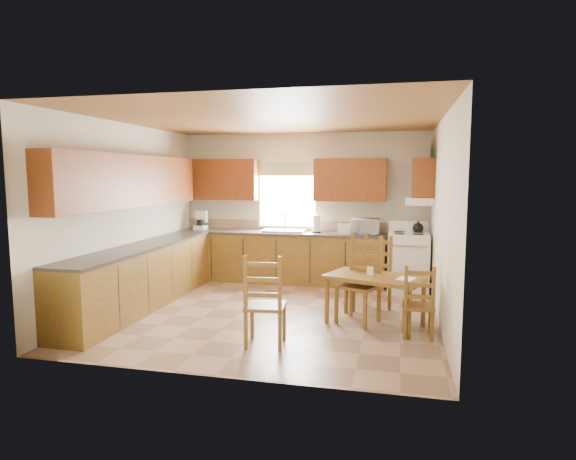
% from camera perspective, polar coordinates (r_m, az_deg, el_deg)
% --- Properties ---
extents(floor, '(4.50, 4.50, 0.00)m').
position_cam_1_polar(floor, '(6.93, -1.79, -9.73)').
color(floor, '#95735A').
rests_on(floor, ground).
extents(ceiling, '(4.50, 4.50, 0.00)m').
position_cam_1_polar(ceiling, '(6.70, -1.87, 13.03)').
color(ceiling, '#925F2D').
rests_on(ceiling, floor).
extents(wall_left, '(4.50, 4.50, 0.00)m').
position_cam_1_polar(wall_left, '(7.57, -18.54, 1.71)').
color(wall_left, beige).
rests_on(wall_left, floor).
extents(wall_right, '(4.50, 4.50, 0.00)m').
position_cam_1_polar(wall_right, '(6.49, 17.78, 0.99)').
color(wall_right, beige).
rests_on(wall_right, floor).
extents(wall_back, '(4.50, 4.50, 0.00)m').
position_cam_1_polar(wall_back, '(8.87, 1.87, 2.72)').
color(wall_back, beige).
rests_on(wall_back, floor).
extents(wall_front, '(4.50, 4.50, 0.00)m').
position_cam_1_polar(wall_front, '(4.55, -9.03, -1.03)').
color(wall_front, beige).
rests_on(wall_front, floor).
extents(lower_cab_back, '(3.75, 0.60, 0.88)m').
position_cam_1_polar(lower_cab_back, '(8.77, -0.94, -3.32)').
color(lower_cab_back, brown).
rests_on(lower_cab_back, floor).
extents(lower_cab_left, '(0.60, 3.60, 0.88)m').
position_cam_1_polar(lower_cab_left, '(7.42, -16.90, -5.43)').
color(lower_cab_left, brown).
rests_on(lower_cab_left, floor).
extents(counter_back, '(3.75, 0.63, 0.04)m').
position_cam_1_polar(counter_back, '(8.70, -0.95, -0.33)').
color(counter_back, '#3D3833').
rests_on(counter_back, lower_cab_back).
extents(counter_left, '(0.63, 3.60, 0.04)m').
position_cam_1_polar(counter_left, '(7.34, -17.02, -1.91)').
color(counter_left, '#3D3833').
rests_on(counter_left, lower_cab_left).
extents(backsplash, '(3.75, 0.01, 0.18)m').
position_cam_1_polar(backsplash, '(8.97, -0.51, 0.58)').
color(backsplash, '#9F7A5F').
rests_on(backsplash, counter_back).
extents(upper_cab_back_left, '(1.41, 0.33, 0.75)m').
position_cam_1_polar(upper_cab_back_left, '(9.12, -7.97, 5.94)').
color(upper_cab_back_left, brown).
rests_on(upper_cab_back_left, wall_back).
extents(upper_cab_back_right, '(1.25, 0.33, 0.75)m').
position_cam_1_polar(upper_cab_back_right, '(8.56, 7.37, 5.91)').
color(upper_cab_back_right, brown).
rests_on(upper_cab_back_right, wall_back).
extents(upper_cab_left, '(0.33, 3.60, 0.75)m').
position_cam_1_polar(upper_cab_left, '(7.33, -18.19, 5.53)').
color(upper_cab_left, brown).
rests_on(upper_cab_left, wall_left).
extents(upper_cab_stove, '(0.33, 0.62, 0.62)m').
position_cam_1_polar(upper_cab_stove, '(8.10, 15.73, 6.00)').
color(upper_cab_stove, brown).
rests_on(upper_cab_stove, wall_right).
extents(range_hood, '(0.44, 0.62, 0.12)m').
position_cam_1_polar(range_hood, '(8.10, 15.29, 3.33)').
color(range_hood, white).
rests_on(range_hood, wall_right).
extents(window_frame, '(1.13, 0.02, 1.18)m').
position_cam_1_polar(window_frame, '(8.89, -0.07, 4.02)').
color(window_frame, white).
rests_on(window_frame, wall_back).
extents(window_pane, '(1.05, 0.01, 1.10)m').
position_cam_1_polar(window_pane, '(8.89, -0.08, 4.02)').
color(window_pane, white).
rests_on(window_pane, wall_back).
extents(window_valance, '(1.19, 0.01, 0.24)m').
position_cam_1_polar(window_valance, '(8.85, -0.11, 7.24)').
color(window_valance, '#537038').
rests_on(window_valance, wall_back).
extents(sink_basin, '(0.75, 0.45, 0.04)m').
position_cam_1_polar(sink_basin, '(8.68, -0.47, -0.09)').
color(sink_basin, silver).
rests_on(sink_basin, counter_back).
extents(pine_decal_a, '(0.22, 0.22, 0.36)m').
position_cam_1_polar(pine_decal_a, '(7.80, 16.92, 9.48)').
color(pine_decal_a, black).
rests_on(pine_decal_a, wall_right).
extents(pine_decal_b, '(0.22, 0.22, 0.36)m').
position_cam_1_polar(pine_decal_b, '(8.12, 16.77, 9.64)').
color(pine_decal_b, black).
rests_on(pine_decal_b, wall_right).
extents(pine_decal_c, '(0.22, 0.22, 0.36)m').
position_cam_1_polar(pine_decal_c, '(8.43, 16.62, 9.25)').
color(pine_decal_c, black).
rests_on(pine_decal_c, wall_right).
extents(stove, '(0.66, 0.69, 0.97)m').
position_cam_1_polar(stove, '(8.23, 14.03, -3.85)').
color(stove, white).
rests_on(stove, floor).
extents(coffeemaker, '(0.28, 0.31, 0.36)m').
position_cam_1_polar(coffeemaker, '(9.18, -10.32, 1.16)').
color(coffeemaker, white).
rests_on(coffeemaker, counter_back).
extents(paper_towel, '(0.15, 0.15, 0.31)m').
position_cam_1_polar(paper_towel, '(8.59, 3.38, 0.75)').
color(paper_towel, white).
rests_on(paper_towel, counter_back).
extents(toaster, '(0.23, 0.15, 0.19)m').
position_cam_1_polar(toaster, '(8.45, 6.74, 0.19)').
color(toaster, white).
rests_on(toaster, counter_back).
extents(microwave, '(0.46, 0.34, 0.27)m').
position_cam_1_polar(microwave, '(8.45, 9.17, 0.43)').
color(microwave, white).
rests_on(microwave, counter_back).
extents(dining_table, '(1.38, 1.07, 0.65)m').
position_cam_1_polar(dining_table, '(6.40, 10.25, -8.21)').
color(dining_table, brown).
rests_on(dining_table, floor).
extents(chair_near_left, '(0.49, 0.47, 1.06)m').
position_cam_1_polar(chair_near_left, '(5.53, -2.70, -8.28)').
color(chair_near_left, brown).
rests_on(chair_near_left, floor).
extents(chair_near_right, '(0.38, 0.36, 0.88)m').
position_cam_1_polar(chair_near_right, '(6.02, 15.19, -8.13)').
color(chair_near_right, brown).
rests_on(chair_near_right, floor).
extents(chair_far_left, '(0.62, 0.61, 1.14)m').
position_cam_1_polar(chair_far_left, '(6.40, 8.33, -5.90)').
color(chair_far_left, brown).
rests_on(chair_far_left, floor).
extents(chair_far_right, '(0.58, 0.57, 1.07)m').
position_cam_1_polar(chair_far_right, '(6.98, 9.94, -5.19)').
color(chair_far_right, brown).
rests_on(chair_far_right, floor).
extents(table_paper, '(0.28, 0.31, 0.00)m').
position_cam_1_polar(table_paper, '(6.22, 13.80, -5.63)').
color(table_paper, white).
rests_on(table_paper, dining_table).
extents(table_card, '(0.08, 0.04, 0.11)m').
position_cam_1_polar(table_card, '(6.33, 9.71, -4.81)').
color(table_card, white).
rests_on(table_card, dining_table).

